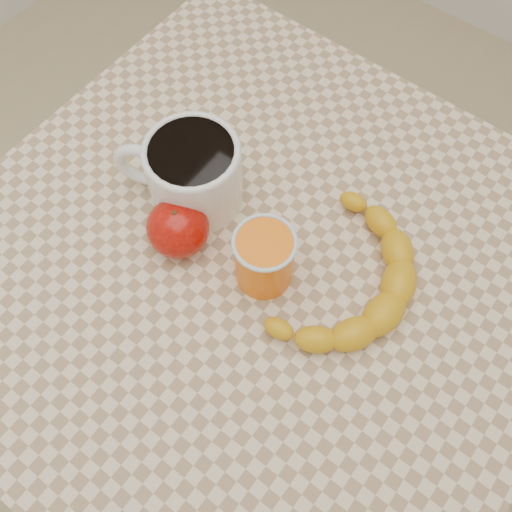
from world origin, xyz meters
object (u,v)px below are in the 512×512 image
Objects in this scene: table at (256,289)px; coffee_mug at (191,171)px; banana at (346,279)px; orange_juice_glass at (264,258)px; apple at (178,228)px.

coffee_mug reaches higher than table.
coffee_mug is at bearing 166.18° from table.
table is at bearing -13.82° from coffee_mug.
banana is at bearing 2.23° from coffee_mug.
banana is at bearing 20.53° from table.
apple is at bearing -166.37° from orange_juice_glass.
coffee_mug is 0.65× the size of banana.
coffee_mug reaches higher than orange_juice_glass.
orange_juice_glass reaches higher than table.
orange_juice_glass is at bearing -21.57° from table.
orange_juice_glass is at bearing -14.80° from coffee_mug.
coffee_mug is 2.01× the size of apple.
orange_juice_glass is at bearing -149.67° from banana.
coffee_mug is 0.16m from orange_juice_glass.
coffee_mug is (-0.13, 0.03, 0.14)m from table.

